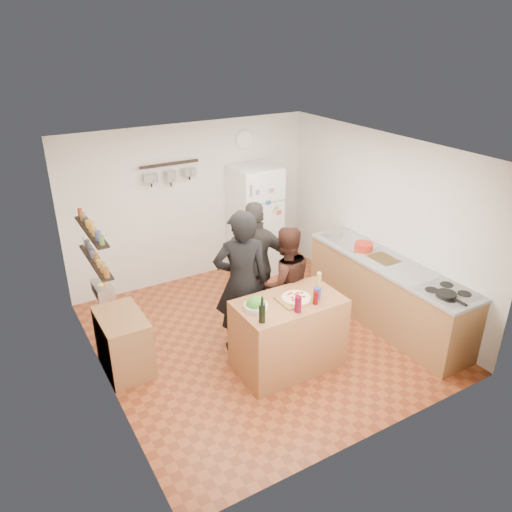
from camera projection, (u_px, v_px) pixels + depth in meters
room_shell at (245, 241)px, 6.46m from camera, size 4.20×4.20×4.20m
prep_island at (288, 334)px, 5.93m from camera, size 1.25×0.72×0.91m
pizza_board at (296, 299)px, 5.75m from camera, size 0.42×0.34×0.02m
pizza at (296, 298)px, 5.74m from camera, size 0.34×0.34×0.02m
salad_bowl at (256, 306)px, 5.57m from camera, size 0.27×0.27×0.05m
wine_bottle at (262, 313)px, 5.29m from camera, size 0.07×0.07×0.22m
wine_glass_near at (298, 304)px, 5.49m from camera, size 0.08×0.08×0.19m
wine_glass_far at (316, 298)px, 5.65m from camera, size 0.06×0.06×0.15m
pepper_mill at (319, 283)px, 5.94m from camera, size 0.06×0.06×0.19m
salt_canister at (317, 294)px, 5.75m from camera, size 0.09×0.09×0.14m
person_left at (242, 283)px, 6.07m from camera, size 0.80×0.65×1.88m
person_center at (285, 284)px, 6.39m from camera, size 0.87×0.74×1.56m
person_back at (256, 265)px, 6.66m from camera, size 1.11×0.88×1.76m
counter_run at (387, 293)px, 6.84m from camera, size 0.63×2.63×0.90m
stove_top at (448, 293)px, 5.91m from camera, size 0.60×0.62×0.02m
skillet at (446, 295)px, 5.80m from camera, size 0.24×0.24×0.05m
sink at (349, 241)px, 7.31m from camera, size 0.50×0.80×0.03m
cutting_board at (384, 259)px, 6.75m from camera, size 0.30×0.40×0.02m
red_bowl at (364, 247)px, 6.98m from camera, size 0.26×0.26×0.11m
fridge at (255, 221)px, 8.11m from camera, size 0.70×0.68×1.80m
wall_clock at (245, 140)px, 7.84m from camera, size 0.30×0.03×0.30m
spice_shelf_lower at (96, 261)px, 5.32m from camera, size 0.12×1.00×0.02m
spice_shelf_upper at (91, 231)px, 5.18m from camera, size 0.12×1.00×0.02m
produce_basket at (103, 289)px, 5.49m from camera, size 0.18×0.35×0.14m
side_table at (124, 342)px, 5.93m from camera, size 0.50×0.80×0.73m
pot_rack at (170, 164)px, 7.27m from camera, size 0.90×0.04×0.04m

